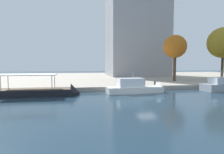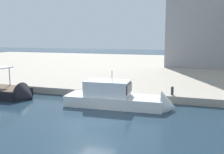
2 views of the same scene
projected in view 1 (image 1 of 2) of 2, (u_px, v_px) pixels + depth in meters
name	position (u px, v px, depth m)	size (l,w,h in m)	color
ground_plane	(147.00, 98.00, 25.08)	(220.00, 220.00, 0.00)	#1E3342
dock_promenade	(107.00, 78.00, 59.50)	(120.00, 55.00, 0.73)	#A39989
tour_boat_1	(37.00, 93.00, 27.12)	(13.46, 3.51, 4.40)	black
motor_yacht_2	(138.00, 88.00, 30.10)	(10.08, 3.29, 4.36)	silver
mooring_bollard_0	(155.00, 83.00, 34.00)	(0.29, 0.29, 0.85)	#2D2D33
tree_1	(176.00, 47.00, 43.33)	(5.40, 5.34, 10.74)	#4C3823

